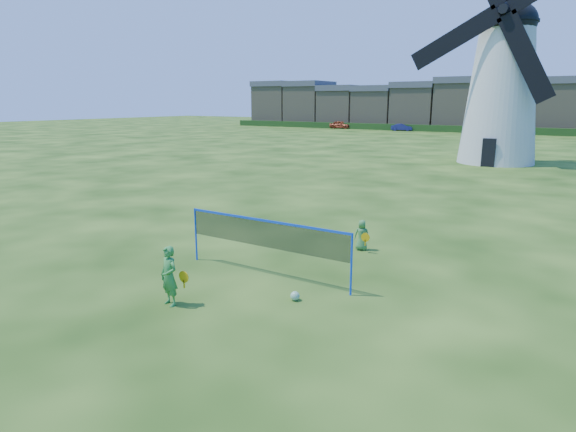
# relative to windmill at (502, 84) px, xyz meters

# --- Properties ---
(ground) EXTENTS (220.00, 220.00, 0.00)m
(ground) POSITION_rel_windmill_xyz_m (-0.38, -29.18, -5.78)
(ground) COLOR black
(ground) RESTS_ON ground
(windmill) EXTENTS (12.52, 5.50, 16.87)m
(windmill) POSITION_rel_windmill_xyz_m (0.00, 0.00, 0.00)
(windmill) COLOR white
(windmill) RESTS_ON ground
(badminton_net) EXTENTS (5.05, 0.05, 1.55)m
(badminton_net) POSITION_rel_windmill_xyz_m (-0.34, -29.51, -4.64)
(badminton_net) COLOR blue
(badminton_net) RESTS_ON ground
(player_girl) EXTENTS (0.70, 0.42, 1.39)m
(player_girl) POSITION_rel_windmill_xyz_m (-1.07, -32.27, -5.09)
(player_girl) COLOR #378B3C
(player_girl) RESTS_ON ground
(player_boy) EXTENTS (0.63, 0.45, 0.96)m
(player_boy) POSITION_rel_windmill_xyz_m (0.83, -25.98, -5.30)
(player_boy) COLOR #448440
(player_boy) RESTS_ON ground
(play_ball) EXTENTS (0.22, 0.22, 0.22)m
(play_ball) POSITION_rel_windmill_xyz_m (1.20, -30.51, -5.67)
(play_ball) COLOR green
(play_ball) RESTS_ON ground
(terraced_houses) EXTENTS (63.92, 8.40, 8.36)m
(terraced_houses) POSITION_rel_windmill_xyz_m (-20.76, 42.82, -1.81)
(terraced_houses) COLOR #8B7A5D
(terraced_houses) RESTS_ON ground
(hedge) EXTENTS (62.00, 0.80, 1.00)m
(hedge) POSITION_rel_windmill_xyz_m (-22.38, 36.82, -5.28)
(hedge) COLOR #193814
(hedge) RESTS_ON ground
(car_left) EXTENTS (3.86, 1.59, 1.31)m
(car_left) POSITION_rel_windmill_xyz_m (-31.68, 36.81, -5.13)
(car_left) COLOR #9C351C
(car_left) RESTS_ON ground
(car_right) EXTENTS (3.49, 1.88, 1.09)m
(car_right) POSITION_rel_windmill_xyz_m (-20.57, 36.29, -5.24)
(car_right) COLOR navy
(car_right) RESTS_ON ground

